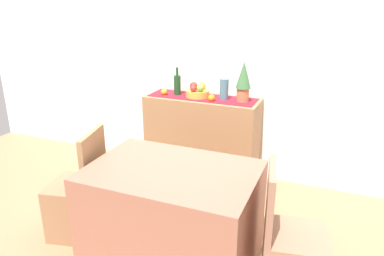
% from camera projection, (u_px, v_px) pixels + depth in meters
% --- Properties ---
extents(ground_plane, '(6.40, 6.40, 0.02)m').
position_uv_depth(ground_plane, '(178.00, 225.00, 3.18)').
color(ground_plane, '#9A7753').
rests_on(ground_plane, ground).
extents(room_wall_rear, '(6.40, 0.06, 2.70)m').
position_uv_depth(room_wall_rear, '(224.00, 49.00, 3.75)').
color(room_wall_rear, white).
rests_on(room_wall_rear, ground).
extents(sideboard_console, '(1.17, 0.42, 0.89)m').
position_uv_depth(sideboard_console, '(202.00, 138.00, 3.87)').
color(sideboard_console, '#986C47').
rests_on(sideboard_console, ground).
extents(table_runner, '(1.10, 0.32, 0.01)m').
position_uv_depth(table_runner, '(202.00, 97.00, 3.72)').
color(table_runner, maroon).
rests_on(table_runner, sideboard_console).
extents(fruit_bowl, '(0.24, 0.24, 0.07)m').
position_uv_depth(fruit_bowl, '(198.00, 93.00, 3.73)').
color(fruit_bowl, gold).
rests_on(fruit_bowl, table_runner).
extents(apple_front, '(0.08, 0.08, 0.08)m').
position_uv_depth(apple_front, '(194.00, 86.00, 3.72)').
color(apple_front, red).
rests_on(apple_front, fruit_bowl).
extents(apple_center, '(0.08, 0.08, 0.08)m').
position_uv_depth(apple_center, '(202.00, 85.00, 3.75)').
color(apple_center, '#98A334').
rests_on(apple_center, fruit_bowl).
extents(apple_right, '(0.07, 0.07, 0.07)m').
position_uv_depth(apple_right, '(200.00, 88.00, 3.64)').
color(apple_right, '#8AA942').
rests_on(apple_right, fruit_bowl).
extents(apple_left, '(0.06, 0.06, 0.06)m').
position_uv_depth(apple_left, '(193.00, 89.00, 3.64)').
color(apple_left, '#B32B27').
rests_on(apple_left, fruit_bowl).
extents(wine_bottle, '(0.07, 0.07, 0.29)m').
position_uv_depth(wine_bottle, '(177.00, 85.00, 3.79)').
color(wine_bottle, '#18401E').
rests_on(wine_bottle, sideboard_console).
extents(ceramic_vase, '(0.09, 0.09, 0.21)m').
position_uv_depth(ceramic_vase, '(224.00, 89.00, 3.61)').
color(ceramic_vase, slate).
rests_on(ceramic_vase, sideboard_console).
extents(potted_plant, '(0.15, 0.15, 0.40)m').
position_uv_depth(potted_plant, '(244.00, 80.00, 3.50)').
color(potted_plant, '#BB6545').
rests_on(potted_plant, sideboard_console).
extents(orange_loose_far, '(0.07, 0.07, 0.07)m').
position_uv_depth(orange_loose_far, '(164.00, 92.00, 3.81)').
color(orange_loose_far, orange).
rests_on(orange_loose_far, sideboard_console).
extents(orange_loose_near_bowl, '(0.07, 0.07, 0.07)m').
position_uv_depth(orange_loose_near_bowl, '(211.00, 98.00, 3.58)').
color(orange_loose_near_bowl, orange).
rests_on(orange_loose_near_bowl, sideboard_console).
extents(dining_table, '(1.17, 0.81, 0.74)m').
position_uv_depth(dining_table, '(173.00, 216.00, 2.64)').
color(dining_table, '#A1624D').
rests_on(dining_table, ground).
extents(chair_near_window, '(0.48, 0.48, 0.90)m').
position_uv_depth(chair_near_window, '(79.00, 204.00, 2.98)').
color(chair_near_window, '#9D6E4D').
rests_on(chair_near_window, ground).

